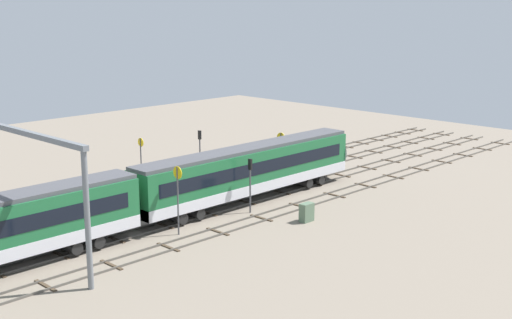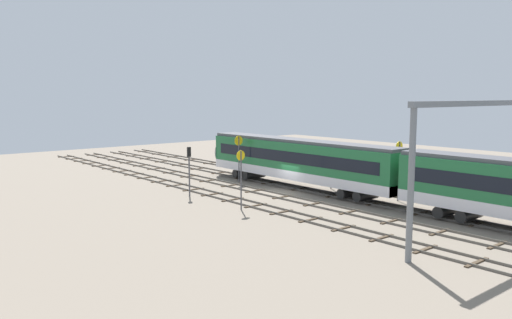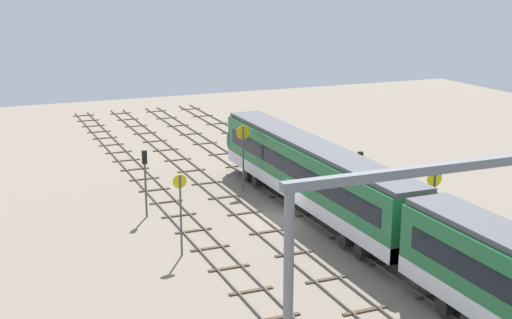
{
  "view_description": "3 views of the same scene",
  "coord_description": "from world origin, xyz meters",
  "px_view_note": "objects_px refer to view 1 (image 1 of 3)",
  "views": [
    {
      "loc": [
        -40.85,
        -43.24,
        16.9
      ],
      "look_at": [
        3.68,
        0.2,
        2.91
      ],
      "focal_mm": 48.08,
      "sensor_mm": 36.0,
      "label": 1
    },
    {
      "loc": [
        -35.65,
        33.4,
        9.3
      ],
      "look_at": [
        5.24,
        -0.73,
        2.57
      ],
      "focal_mm": 35.8,
      "sensor_mm": 36.0,
      "label": 2
    },
    {
      "loc": [
        -40.59,
        19.0,
        15.67
      ],
      "look_at": [
        6.31,
        -0.58,
        2.52
      ],
      "focal_mm": 49.74,
      "sensor_mm": 36.0,
      "label": 3
    }
  ],
  "objects_px": {
    "speed_sign_near_foreground": "(141,157)",
    "speed_sign_far_trackside": "(178,190)",
    "speed_sign_mid_trackside": "(281,150)",
    "signal_light_trackside_approach": "(250,178)",
    "overhead_gantry": "(14,159)",
    "train": "(139,199)",
    "relay_cabinet": "(307,212)",
    "signal_light_trackside_departure": "(200,146)"
  },
  "relations": [
    {
      "from": "train",
      "to": "speed_sign_near_foreground",
      "type": "relative_size",
      "value": 10.34
    },
    {
      "from": "speed_sign_near_foreground",
      "to": "speed_sign_far_trackside",
      "type": "height_order",
      "value": "speed_sign_far_trackside"
    },
    {
      "from": "speed_sign_near_foreground",
      "to": "relay_cabinet",
      "type": "bearing_deg",
      "value": -79.99
    },
    {
      "from": "overhead_gantry",
      "to": "speed_sign_mid_trackside",
      "type": "bearing_deg",
      "value": -0.12
    },
    {
      "from": "overhead_gantry",
      "to": "speed_sign_near_foreground",
      "type": "height_order",
      "value": "overhead_gantry"
    },
    {
      "from": "speed_sign_mid_trackside",
      "to": "speed_sign_far_trackside",
      "type": "height_order",
      "value": "speed_sign_far_trackside"
    },
    {
      "from": "speed_sign_mid_trackside",
      "to": "speed_sign_far_trackside",
      "type": "bearing_deg",
      "value": -163.96
    },
    {
      "from": "speed_sign_mid_trackside",
      "to": "train",
      "type": "bearing_deg",
      "value": -172.98
    },
    {
      "from": "signal_light_trackside_departure",
      "to": "signal_light_trackside_approach",
      "type": "bearing_deg",
      "value": -114.09
    },
    {
      "from": "train",
      "to": "overhead_gantry",
      "type": "distance_m",
      "value": 9.72
    },
    {
      "from": "speed_sign_far_trackside",
      "to": "signal_light_trackside_approach",
      "type": "relative_size",
      "value": 1.15
    },
    {
      "from": "train",
      "to": "overhead_gantry",
      "type": "relative_size",
      "value": 2.73
    },
    {
      "from": "speed_sign_near_foreground",
      "to": "signal_light_trackside_approach",
      "type": "height_order",
      "value": "speed_sign_near_foreground"
    },
    {
      "from": "train",
      "to": "speed_sign_mid_trackside",
      "type": "xyz_separation_m",
      "value": [
        18.43,
        2.27,
        0.7
      ]
    },
    {
      "from": "train",
      "to": "speed_sign_far_trackside",
      "type": "xyz_separation_m",
      "value": [
        1.72,
        -2.53,
        0.81
      ]
    },
    {
      "from": "overhead_gantry",
      "to": "relay_cabinet",
      "type": "distance_m",
      "value": 22.54
    },
    {
      "from": "relay_cabinet",
      "to": "train",
      "type": "bearing_deg",
      "value": 146.07
    },
    {
      "from": "speed_sign_near_foreground",
      "to": "relay_cabinet",
      "type": "xyz_separation_m",
      "value": [
        3.12,
        -17.68,
        -2.34
      ]
    },
    {
      "from": "speed_sign_near_foreground",
      "to": "signal_light_trackside_departure",
      "type": "distance_m",
      "value": 7.48
    },
    {
      "from": "speed_sign_near_foreground",
      "to": "speed_sign_mid_trackside",
      "type": "xyz_separation_m",
      "value": [
        10.61,
        -8.05,
        0.26
      ]
    },
    {
      "from": "speed_sign_far_trackside",
      "to": "train",
      "type": "bearing_deg",
      "value": 124.2
    },
    {
      "from": "speed_sign_near_foreground",
      "to": "signal_light_trackside_approach",
      "type": "distance_m",
      "value": 12.86
    },
    {
      "from": "speed_sign_near_foreground",
      "to": "speed_sign_far_trackside",
      "type": "distance_m",
      "value": 14.23
    },
    {
      "from": "overhead_gantry",
      "to": "signal_light_trackside_approach",
      "type": "distance_m",
      "value": 19.01
    },
    {
      "from": "overhead_gantry",
      "to": "signal_light_trackside_departure",
      "type": "bearing_deg",
      "value": 18.96
    },
    {
      "from": "train",
      "to": "speed_sign_near_foreground",
      "type": "height_order",
      "value": "train"
    },
    {
      "from": "relay_cabinet",
      "to": "speed_sign_far_trackside",
      "type": "bearing_deg",
      "value": 152.37
    },
    {
      "from": "overhead_gantry",
      "to": "speed_sign_far_trackside",
      "type": "relative_size",
      "value": 3.48
    },
    {
      "from": "overhead_gantry",
      "to": "speed_sign_near_foreground",
      "type": "distance_m",
      "value": 18.55
    },
    {
      "from": "train",
      "to": "signal_light_trackside_approach",
      "type": "relative_size",
      "value": 10.96
    },
    {
      "from": "speed_sign_mid_trackside",
      "to": "signal_light_trackside_approach",
      "type": "relative_size",
      "value": 1.09
    },
    {
      "from": "speed_sign_mid_trackside",
      "to": "signal_light_trackside_departure",
      "type": "height_order",
      "value": "speed_sign_mid_trackside"
    },
    {
      "from": "train",
      "to": "speed_sign_far_trackside",
      "type": "bearing_deg",
      "value": -55.8
    },
    {
      "from": "speed_sign_far_trackside",
      "to": "signal_light_trackside_departure",
      "type": "distance_m",
      "value": 18.83
    },
    {
      "from": "signal_light_trackside_departure",
      "to": "speed_sign_far_trackside",
      "type": "bearing_deg",
      "value": -136.13
    },
    {
      "from": "overhead_gantry",
      "to": "train",
      "type": "bearing_deg",
      "value": -15.28
    },
    {
      "from": "signal_light_trackside_departure",
      "to": "speed_sign_mid_trackside",
      "type": "bearing_deg",
      "value": -69.15
    },
    {
      "from": "speed_sign_mid_trackside",
      "to": "speed_sign_far_trackside",
      "type": "distance_m",
      "value": 17.39
    },
    {
      "from": "speed_sign_near_foreground",
      "to": "signal_light_trackside_departure",
      "type": "relative_size",
      "value": 1.06
    },
    {
      "from": "signal_light_trackside_departure",
      "to": "relay_cabinet",
      "type": "height_order",
      "value": "signal_light_trackside_departure"
    },
    {
      "from": "overhead_gantry",
      "to": "speed_sign_mid_trackside",
      "type": "relative_size",
      "value": 3.68
    },
    {
      "from": "train",
      "to": "relay_cabinet",
      "type": "xyz_separation_m",
      "value": [
        10.94,
        -7.36,
        -1.9
      ]
    }
  ]
}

